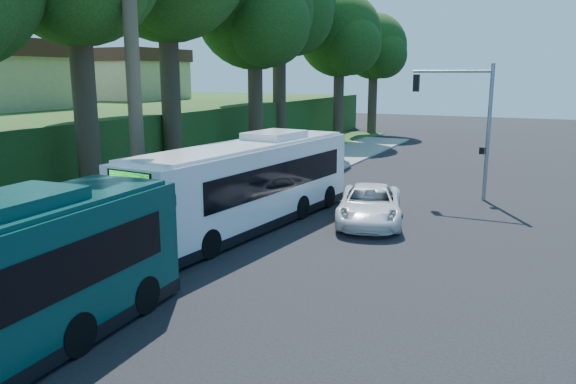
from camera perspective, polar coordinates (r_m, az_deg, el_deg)
The scene contains 14 objects.
ground at distance 22.66m, azimuth 4.11°, elevation -4.75°, with size 140.00×140.00×0.00m, color black.
sidewalk at distance 26.08m, azimuth -11.02°, elevation -2.57°, with size 4.50×70.00×0.12m, color gray.
red_curb at distance 21.67m, azimuth -12.36°, elevation -5.61°, with size 0.25×30.00×0.13m, color maroon.
grass_verge at distance 33.36m, azimuth -13.85°, elevation 0.42°, with size 8.00×70.00×0.06m, color #234719.
bus_shelter at distance 23.48m, azimuth -15.22°, elevation -0.00°, with size 3.20×1.51×2.55m.
stop_sign_pole at distance 20.66m, azimuth -15.17°, elevation -0.82°, with size 0.35×0.06×3.17m.
traffic_signal_pole at distance 30.59m, azimuth 17.89°, elevation 7.49°, with size 4.10×0.30×7.00m.
hillside_backdrop at distance 49.29m, azimuth -18.67°, elevation 6.61°, with size 24.00×60.00×8.80m.
tree_2 at distance 41.43m, azimuth -3.31°, elevation 17.45°, with size 8.82×8.40×15.12m.
tree_3 at distance 49.56m, azimuth -0.79°, elevation 18.31°, with size 10.08×9.60×17.28m.
tree_4 at distance 55.75m, azimuth 5.36°, elevation 15.24°, with size 8.40×8.00×14.14m.
tree_5 at distance 62.98m, azimuth 8.80°, elevation 14.08°, with size 7.35×7.00×12.86m.
white_bus at distance 24.06m, azimuth -3.97°, elevation 0.95°, with size 4.17×13.41×3.93m.
pickup at distance 25.08m, azimuth 8.31°, elevation -1.28°, with size 2.69×5.84×1.62m, color white.
Camera 1 is at (7.81, -20.25, 6.51)m, focal length 35.00 mm.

